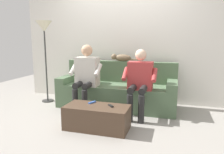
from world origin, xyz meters
TOP-DOWN VIEW (x-y plane):
  - ground_plane at (0.00, 0.60)m, footprint 8.00×8.00m
  - back_wall at (0.00, -0.61)m, footprint 4.44×0.06m
  - couch at (0.00, -0.11)m, footprint 2.22×0.75m
  - coffee_table at (0.00, 0.99)m, footprint 0.92×0.44m
  - person_left_seated at (-0.49, 0.26)m, footprint 0.57×0.58m
  - person_right_seated at (0.49, 0.23)m, footprint 0.56×0.52m
  - cat_on_backrest at (-0.01, -0.37)m, footprint 0.56×0.12m
  - remote_black at (-0.20, 0.95)m, footprint 0.11×0.11m
  - remote_blue at (0.12, 0.88)m, footprint 0.09×0.13m
  - floor_lamp at (1.50, -0.04)m, footprint 0.32×0.32m

SIDE VIEW (x-z plane):
  - ground_plane at x=0.00m, z-range 0.00..0.00m
  - coffee_table at x=0.00m, z-range 0.00..0.34m
  - couch at x=0.00m, z-range -0.14..0.72m
  - remote_black at x=-0.20m, z-range 0.34..0.36m
  - remote_blue at x=0.12m, z-range 0.34..0.37m
  - person_left_seated at x=-0.49m, z-range 0.07..1.20m
  - person_right_seated at x=0.49m, z-range 0.08..1.28m
  - cat_on_backrest at x=-0.01m, z-range 0.86..1.01m
  - back_wall at x=0.00m, z-range 0.00..2.60m
  - floor_lamp at x=1.50m, z-range 0.60..2.26m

